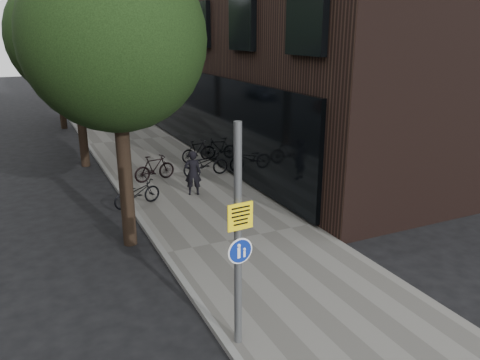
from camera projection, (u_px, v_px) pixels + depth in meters
ground at (302, 305)px, 9.82m from camera, size 120.00×120.00×0.00m
sidewalk at (171, 175)px, 18.52m from camera, size 4.50×60.00×0.12m
curb_edge at (114, 182)px, 17.61m from camera, size 0.15×60.00×0.13m
street_tree_near at (117, 48)px, 11.24m from camera, size 4.40×4.40×7.50m
street_tree_mid at (74, 41)px, 18.57m from camera, size 5.00×5.00×7.80m
street_tree_far at (55, 38)px, 26.33m from camera, size 5.00×5.00×7.80m
signpost at (238, 239)px, 7.86m from camera, size 0.47×0.13×4.03m
pedestrian at (193, 173)px, 15.88m from camera, size 0.66×0.54×1.55m
parked_bike_facade_near at (206, 164)px, 18.05m from camera, size 1.83×0.65×0.96m
parked_bike_facade_far at (197, 151)px, 20.08m from camera, size 1.62×0.81×0.94m
parked_bike_curb_near at (137, 193)px, 14.95m from camera, size 1.74×1.04×0.86m
parked_bike_curb_far at (154, 168)px, 17.47m from camera, size 1.68×0.76×0.98m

